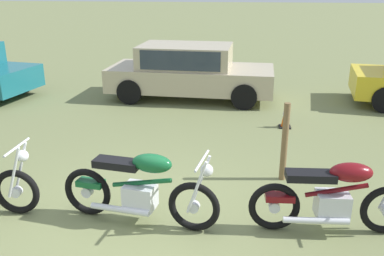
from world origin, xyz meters
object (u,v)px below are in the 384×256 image
object	(u,v)px
car_beige	(189,69)
traffic_cone	(286,116)
motorcycle_green	(140,189)
motorcycle_maroon	(333,197)
fence_post_wooden	(285,142)

from	to	relation	value
car_beige	traffic_cone	bearing A→B (deg)	-39.84
motorcycle_green	traffic_cone	bearing A→B (deg)	70.14
motorcycle_maroon	motorcycle_green	bearing A→B (deg)	178.36
motorcycle_maroon	car_beige	xyz separation A→B (m)	(-2.56, 6.21, 0.32)
motorcycle_maroon	fence_post_wooden	bearing A→B (deg)	105.04
motorcycle_green	motorcycle_maroon	bearing A→B (deg)	10.46
motorcycle_green	car_beige	bearing A→B (deg)	100.15
motorcycle_green	fence_post_wooden	world-z (taller)	fence_post_wooden
fence_post_wooden	traffic_cone	distance (m)	2.61
motorcycle_maroon	car_beige	distance (m)	6.72
fence_post_wooden	car_beige	bearing A→B (deg)	113.68
car_beige	traffic_cone	xyz separation A→B (m)	(2.37, -2.20, -0.55)
motorcycle_green	car_beige	size ratio (longest dim) A/B	0.49
motorcycle_maroon	traffic_cone	distance (m)	4.02
motorcycle_maroon	traffic_cone	size ratio (longest dim) A/B	3.74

